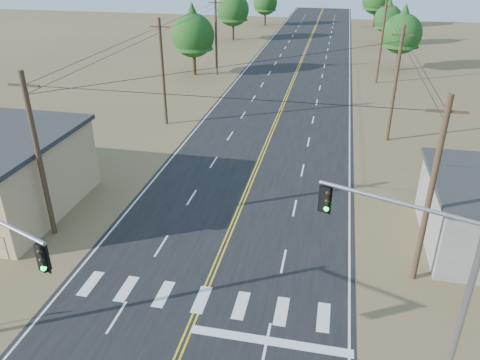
# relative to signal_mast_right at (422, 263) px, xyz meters

# --- Properties ---
(road) EXTENTS (15.00, 200.00, 0.02)m
(road) POSITION_rel_signal_mast_right_xyz_m (-9.34, 23.91, -5.10)
(road) COLOR black
(road) RESTS_ON ground
(utility_pole_left_near) EXTENTS (1.80, 0.30, 10.00)m
(utility_pole_left_near) POSITION_rel_signal_mast_right_xyz_m (-19.84, 5.91, 0.01)
(utility_pole_left_near) COLOR #4C3826
(utility_pole_left_near) RESTS_ON ground
(utility_pole_left_mid) EXTENTS (1.80, 0.30, 10.00)m
(utility_pole_left_mid) POSITION_rel_signal_mast_right_xyz_m (-19.84, 25.91, 0.01)
(utility_pole_left_mid) COLOR #4C3826
(utility_pole_left_mid) RESTS_ON ground
(utility_pole_left_far) EXTENTS (1.80, 0.30, 10.00)m
(utility_pole_left_far) POSITION_rel_signal_mast_right_xyz_m (-19.84, 45.91, 0.01)
(utility_pole_left_far) COLOR #4C3826
(utility_pole_left_far) RESTS_ON ground
(utility_pole_right_near) EXTENTS (1.80, 0.30, 10.00)m
(utility_pole_right_near) POSITION_rel_signal_mast_right_xyz_m (1.16, 5.91, 0.01)
(utility_pole_right_near) COLOR #4C3826
(utility_pole_right_near) RESTS_ON ground
(utility_pole_right_mid) EXTENTS (1.80, 0.30, 10.00)m
(utility_pole_right_mid) POSITION_rel_signal_mast_right_xyz_m (1.16, 25.91, 0.01)
(utility_pole_right_mid) COLOR #4C3826
(utility_pole_right_mid) RESTS_ON ground
(utility_pole_right_far) EXTENTS (1.80, 0.30, 10.00)m
(utility_pole_right_far) POSITION_rel_signal_mast_right_xyz_m (1.16, 45.91, 0.01)
(utility_pole_right_far) COLOR #4C3826
(utility_pole_right_far) RESTS_ON ground
(signal_mast_right) EXTENTS (5.87, 2.35, 7.56)m
(signal_mast_right) POSITION_rel_signal_mast_right_xyz_m (0.00, 0.00, 0.00)
(signal_mast_right) COLOR gray
(signal_mast_right) RESTS_ON ground
(tree_left_near) EXTENTS (5.61, 5.61, 9.36)m
(tree_left_near) POSITION_rel_signal_mast_right_xyz_m (-22.77, 45.19, 0.62)
(tree_left_near) COLOR #3F2D1E
(tree_left_near) RESTS_ON ground
(tree_left_mid) EXTENTS (5.78, 5.78, 9.64)m
(tree_left_mid) POSITION_rel_signal_mast_right_xyz_m (-23.30, 71.46, 0.79)
(tree_left_mid) COLOR #3F2D1E
(tree_left_mid) RESTS_ON ground
(tree_left_far) EXTENTS (5.11, 5.11, 8.52)m
(tree_left_far) POSITION_rel_signal_mast_right_xyz_m (-20.33, 89.87, 0.10)
(tree_left_far) COLOR #3F2D1E
(tree_left_far) RESTS_ON ground
(tree_right_near) EXTENTS (5.36, 5.36, 8.93)m
(tree_right_near) POSITION_rel_signal_mast_right_xyz_m (4.34, 53.65, 0.36)
(tree_right_near) COLOR #3F2D1E
(tree_right_near) RESTS_ON ground
(tree_right_mid) EXTENTS (4.71, 4.71, 7.85)m
(tree_right_mid) POSITION_rel_signal_mast_right_xyz_m (3.88, 72.56, -0.31)
(tree_right_mid) COLOR #3F2D1E
(tree_right_mid) RESTS_ON ground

